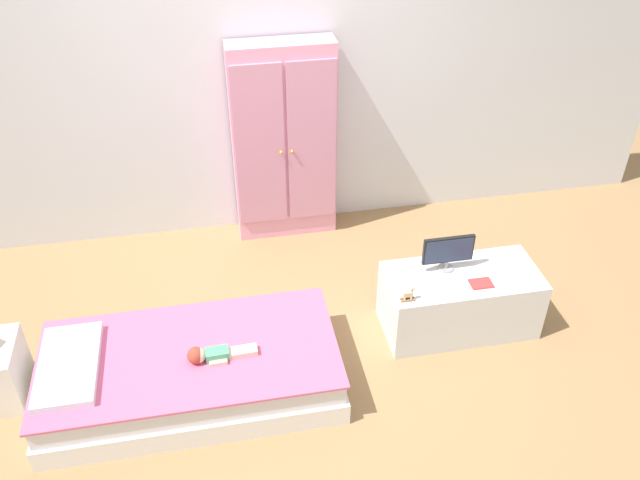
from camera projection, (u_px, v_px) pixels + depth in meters
ground_plane at (287, 362)px, 4.12m from camera, size 10.00×10.00×0.02m
back_wall at (248, 59)px, 4.57m from camera, size 6.40×0.05×2.70m
bed at (192, 371)px, 3.85m from camera, size 1.70×0.85×0.30m
pillow at (69, 366)px, 3.64m from camera, size 0.32×0.61×0.05m
doll at (209, 355)px, 3.69m from camera, size 0.39×0.14×0.10m
wardrobe at (284, 143)px, 4.82m from camera, size 0.75×0.26×1.51m
tv_stand at (459, 300)px, 4.25m from camera, size 0.97×0.46×0.42m
tv_monitor at (448, 251)px, 4.10m from camera, size 0.32×0.10×0.24m
rocking_horse_toy at (409, 294)px, 3.91m from camera, size 0.08×0.04×0.10m
book_red at (481, 283)px, 4.06m from camera, size 0.14×0.10×0.01m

